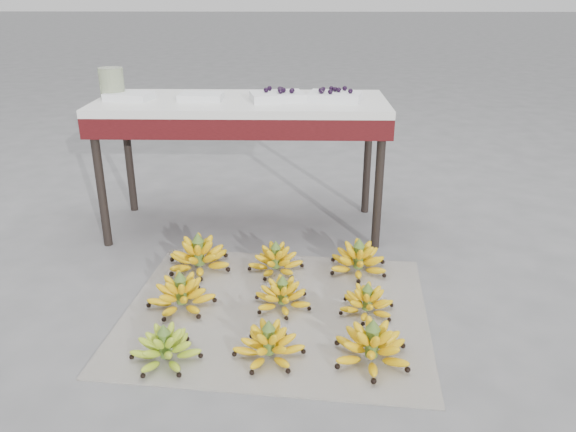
{
  "coord_description": "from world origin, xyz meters",
  "views": [
    {
      "loc": [
        0.19,
        -2.05,
        1.27
      ],
      "look_at": [
        0.14,
        0.26,
        0.31
      ],
      "focal_mm": 35.0,
      "sensor_mm": 36.0,
      "label": 1
    }
  ],
  "objects_px": {
    "bunch_front_right": "(372,346)",
    "bunch_mid_right": "(367,302)",
    "tray_far_left": "(129,96)",
    "bunch_front_center": "(269,345)",
    "newspaper_mat": "(276,311)",
    "tray_left": "(201,97)",
    "bunch_back_right": "(358,260)",
    "vendor_table": "(242,115)",
    "glass_jar": "(112,83)",
    "tray_right": "(277,96)",
    "bunch_back_left": "(199,256)",
    "tray_far_right": "(335,96)",
    "bunch_back_center": "(276,261)",
    "bunch_front_left": "(165,348)",
    "bunch_mid_center": "(283,296)",
    "bunch_mid_left": "(181,295)"
  },
  "relations": [
    {
      "from": "bunch_front_right",
      "to": "tray_left",
      "type": "distance_m",
      "value": 1.58
    },
    {
      "from": "bunch_back_right",
      "to": "tray_left",
      "type": "relative_size",
      "value": 1.37
    },
    {
      "from": "bunch_back_left",
      "to": "bunch_back_right",
      "type": "height_order",
      "value": "bunch_back_left"
    },
    {
      "from": "newspaper_mat",
      "to": "tray_right",
      "type": "bearing_deg",
      "value": 91.4
    },
    {
      "from": "bunch_mid_right",
      "to": "bunch_back_center",
      "type": "relative_size",
      "value": 0.9
    },
    {
      "from": "tray_right",
      "to": "tray_far_right",
      "type": "xyz_separation_m",
      "value": [
        0.29,
        0.01,
        -0.0
      ]
    },
    {
      "from": "bunch_front_left",
      "to": "bunch_mid_center",
      "type": "height_order",
      "value": "bunch_front_left"
    },
    {
      "from": "newspaper_mat",
      "to": "bunch_front_center",
      "type": "relative_size",
      "value": 3.84
    },
    {
      "from": "bunch_mid_right",
      "to": "glass_jar",
      "type": "xyz_separation_m",
      "value": [
        -1.26,
        0.91,
        0.75
      ]
    },
    {
      "from": "bunch_front_right",
      "to": "bunch_mid_right",
      "type": "bearing_deg",
      "value": 77.48
    },
    {
      "from": "bunch_front_right",
      "to": "bunch_mid_left",
      "type": "xyz_separation_m",
      "value": [
        -0.76,
        0.35,
        -0.0
      ]
    },
    {
      "from": "bunch_mid_center",
      "to": "tray_right",
      "type": "distance_m",
      "value": 1.08
    },
    {
      "from": "bunch_front_right",
      "to": "bunch_mid_right",
      "type": "xyz_separation_m",
      "value": [
        0.02,
        0.32,
        -0.01
      ]
    },
    {
      "from": "newspaper_mat",
      "to": "tray_left",
      "type": "height_order",
      "value": "tray_left"
    },
    {
      "from": "bunch_front_center",
      "to": "bunch_mid_right",
      "type": "height_order",
      "value": "bunch_front_center"
    },
    {
      "from": "bunch_front_right",
      "to": "bunch_back_right",
      "type": "xyz_separation_m",
      "value": [
        0.02,
        0.69,
        -0.0
      ]
    },
    {
      "from": "bunch_mid_right",
      "to": "tray_right",
      "type": "height_order",
      "value": "tray_right"
    },
    {
      "from": "bunch_back_left",
      "to": "bunch_mid_left",
      "type": "bearing_deg",
      "value": -104.24
    },
    {
      "from": "bunch_front_right",
      "to": "bunch_back_left",
      "type": "bearing_deg",
      "value": 127.39
    },
    {
      "from": "bunch_mid_center",
      "to": "vendor_table",
      "type": "bearing_deg",
      "value": 127.44
    },
    {
      "from": "bunch_mid_center",
      "to": "bunch_back_left",
      "type": "distance_m",
      "value": 0.53
    },
    {
      "from": "bunch_front_center",
      "to": "vendor_table",
      "type": "height_order",
      "value": "vendor_table"
    },
    {
      "from": "bunch_front_left",
      "to": "bunch_mid_left",
      "type": "height_order",
      "value": "bunch_mid_left"
    },
    {
      "from": "bunch_back_left",
      "to": "tray_far_left",
      "type": "bearing_deg",
      "value": 117.32
    },
    {
      "from": "bunch_back_center",
      "to": "vendor_table",
      "type": "distance_m",
      "value": 0.81
    },
    {
      "from": "bunch_back_left",
      "to": "tray_far_right",
      "type": "relative_size",
      "value": 1.24
    },
    {
      "from": "tray_far_right",
      "to": "tray_left",
      "type": "bearing_deg",
      "value": 179.97
    },
    {
      "from": "bunch_front_center",
      "to": "bunch_front_right",
      "type": "relative_size",
      "value": 0.99
    },
    {
      "from": "bunch_front_center",
      "to": "bunch_back_left",
      "type": "distance_m",
      "value": 0.78
    },
    {
      "from": "bunch_front_left",
      "to": "tray_far_right",
      "type": "height_order",
      "value": "tray_far_right"
    },
    {
      "from": "bunch_mid_left",
      "to": "bunch_back_left",
      "type": "relative_size",
      "value": 0.92
    },
    {
      "from": "bunch_back_left",
      "to": "tray_left",
      "type": "bearing_deg",
      "value": 82.11
    },
    {
      "from": "bunch_mid_right",
      "to": "tray_left",
      "type": "relative_size",
      "value": 1.18
    },
    {
      "from": "tray_far_left",
      "to": "bunch_back_left",
      "type": "bearing_deg",
      "value": -51.1
    },
    {
      "from": "newspaper_mat",
      "to": "tray_left",
      "type": "relative_size",
      "value": 5.6
    },
    {
      "from": "bunch_front_right",
      "to": "tray_far_right",
      "type": "height_order",
      "value": "tray_far_right"
    },
    {
      "from": "bunch_front_left",
      "to": "vendor_table",
      "type": "distance_m",
      "value": 1.38
    },
    {
      "from": "tray_far_left",
      "to": "glass_jar",
      "type": "xyz_separation_m",
      "value": [
        -0.09,
        0.03,
        0.06
      ]
    },
    {
      "from": "tray_left",
      "to": "glass_jar",
      "type": "distance_m",
      "value": 0.47
    },
    {
      "from": "bunch_front_center",
      "to": "tray_right",
      "type": "xyz_separation_m",
      "value": [
        -0.01,
        1.18,
        0.69
      ]
    },
    {
      "from": "bunch_mid_center",
      "to": "bunch_back_left",
      "type": "relative_size",
      "value": 0.88
    },
    {
      "from": "bunch_front_center",
      "to": "tray_left",
      "type": "height_order",
      "value": "tray_left"
    },
    {
      "from": "bunch_front_right",
      "to": "tray_far_left",
      "type": "distance_m",
      "value": 1.8
    },
    {
      "from": "bunch_front_left",
      "to": "tray_far_left",
      "type": "distance_m",
      "value": 1.46
    },
    {
      "from": "tray_right",
      "to": "glass_jar",
      "type": "relative_size",
      "value": 1.92
    },
    {
      "from": "bunch_back_left",
      "to": "newspaper_mat",
      "type": "bearing_deg",
      "value": -55.74
    },
    {
      "from": "tray_far_right",
      "to": "bunch_front_center",
      "type": "bearing_deg",
      "value": -103.48
    },
    {
      "from": "bunch_mid_left",
      "to": "tray_left",
      "type": "bearing_deg",
      "value": 103.95
    },
    {
      "from": "vendor_table",
      "to": "glass_jar",
      "type": "xyz_separation_m",
      "value": [
        -0.67,
        0.01,
        0.16
      ]
    },
    {
      "from": "bunch_front_center",
      "to": "vendor_table",
      "type": "bearing_deg",
      "value": 117.33
    }
  ]
}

